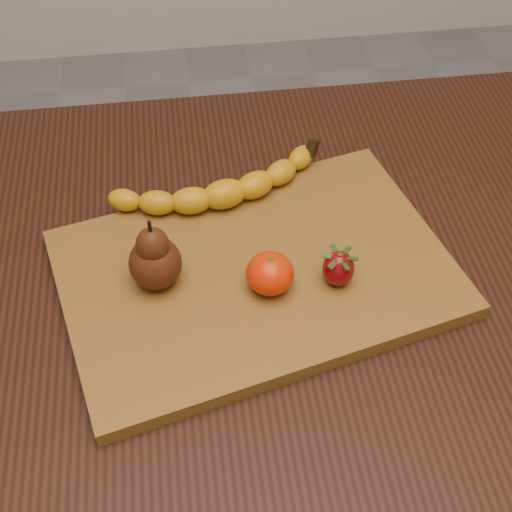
{
  "coord_description": "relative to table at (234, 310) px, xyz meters",
  "views": [
    {
      "loc": [
        -0.05,
        -0.58,
        1.41
      ],
      "look_at": [
        0.02,
        -0.03,
        0.8
      ],
      "focal_mm": 50.0,
      "sensor_mm": 36.0,
      "label": 1
    }
  ],
  "objects": [
    {
      "name": "table",
      "position": [
        0.0,
        0.0,
        0.0
      ],
      "size": [
        1.0,
        0.7,
        0.76
      ],
      "color": "black",
      "rests_on": "ground"
    },
    {
      "name": "cutting_board",
      "position": [
        0.02,
        -0.03,
        0.11
      ],
      "size": [
        0.51,
        0.4,
        0.02
      ],
      "primitive_type": "cube",
      "rotation": [
        0.0,
        0.0,
        0.23
      ],
      "color": "brown",
      "rests_on": "table"
    },
    {
      "name": "banana",
      "position": [
        -0.0,
        0.08,
        0.14
      ],
      "size": [
        0.25,
        0.11,
        0.04
      ],
      "primitive_type": null,
      "rotation": [
        0.0,
        0.0,
        0.22
      ],
      "color": "#C88B09",
      "rests_on": "cutting_board"
    },
    {
      "name": "pear",
      "position": [
        -0.09,
        -0.04,
        0.17
      ],
      "size": [
        0.07,
        0.07,
        0.09
      ],
      "primitive_type": null,
      "rotation": [
        0.0,
        0.0,
        -0.08
      ],
      "color": "#471C0B",
      "rests_on": "cutting_board"
    },
    {
      "name": "mandarin",
      "position": [
        0.04,
        -0.06,
        0.14
      ],
      "size": [
        0.06,
        0.06,
        0.05
      ],
      "primitive_type": "ellipsoid",
      "rotation": [
        0.0,
        0.0,
        -0.02
      ],
      "color": "red",
      "rests_on": "cutting_board"
    },
    {
      "name": "strawberry",
      "position": [
        0.11,
        -0.07,
        0.14
      ],
      "size": [
        0.05,
        0.05,
        0.05
      ],
      "primitive_type": null,
      "rotation": [
        0.0,
        0.0,
        -0.28
      ],
      "color": "maroon",
      "rests_on": "cutting_board"
    }
  ]
}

